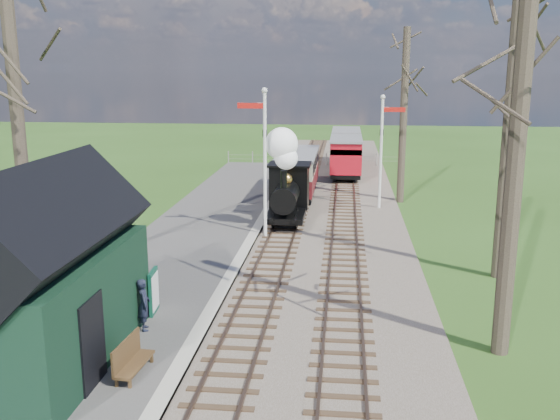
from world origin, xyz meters
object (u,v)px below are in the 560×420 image
Objects in this scene: station_shed at (43,278)px; locomotive at (287,182)px; semaphore_near at (263,153)px; sign_board at (154,291)px; red_carriage_b at (346,146)px; bench at (130,358)px; coach at (297,172)px; person at (144,304)px; red_carriage_a at (346,156)px; semaphore_far at (383,143)px.

locomotive is at bearing 73.22° from station_shed.
sign_board is at bearing -102.63° from semaphore_near.
red_carriage_b is 33.08m from bench.
person is at bearing -98.24° from coach.
sign_board is (-1.97, -8.80, -2.80)m from semaphore_near.
red_carriage_b is at bearing 79.60° from sign_board.
red_carriage_a is 25.36m from person.
coach is at bearing -28.35° from person.
red_carriage_a is at bearing 75.58° from station_shed.
bench is 1.05× the size of person.
semaphore_near reaches higher than sign_board.
station_shed is 1.26× the size of red_carriage_b.
red_carriage_a is at bearing 80.01° from bench.
station_shed is 0.90× the size of coach.
coach is 5.61× the size of sign_board.
locomotive is at bearing -90.11° from coach.
semaphore_far is 4.58× the size of sign_board.
semaphore_far is 3.89× the size of bench.
semaphore_near reaches higher than station_shed.
sign_board is at bearing -15.33° from person.
coach is 12.32m from red_carriage_b.
sign_board is at bearing -99.12° from coach.
sign_board is at bearing 64.06° from station_shed.
locomotive is 3.12× the size of person.
red_carriage_b is at bearing 81.79° from locomotive.
coach is at bearing -102.18° from red_carriage_b.
coach is at bearing 80.88° from sign_board.
coach is 17.31m from sign_board.
person is (-1.87, -9.99, -2.72)m from semaphore_near.
red_carriage_a is at bearing 77.19° from semaphore_near.
red_carriage_a and red_carriage_b have the same top height.
locomotive reaches higher than coach.
semaphore_near is 0.89× the size of coach.
bench is (-2.18, -14.62, -1.44)m from locomotive.
red_carriage_a reaches higher than bench.
red_carriage_b reaches higher than sign_board.
station_shed reaches higher than red_carriage_b.
coach is at bearing 89.89° from locomotive.
bench is (2.10, -0.41, -1.68)m from station_shed.
semaphore_near reaches higher than semaphore_far.
coach is (0.01, 6.06, -0.54)m from locomotive.
red_carriage_b is at bearing 80.58° from semaphore_near.
red_carriage_a is (3.37, 14.81, -2.15)m from semaphore_near.
station_shed is at bearing 120.45° from person.
bench is at bearing -109.63° from semaphore_far.
bench is 2.48m from person.
sign_board is at bearing -100.40° from red_carriage_b.
coach is at bearing -111.67° from red_carriage_a.
station_shed reaches higher than person.
red_carriage_b is at bearing 97.06° from semaphore_far.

